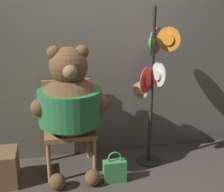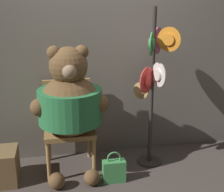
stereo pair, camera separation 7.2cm
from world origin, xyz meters
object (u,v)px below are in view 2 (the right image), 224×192
(teddy_bear, at_px, (70,102))
(handbag_on_ground, at_px, (114,171))
(chair, at_px, (69,121))
(hat_display_rack, at_px, (154,78))

(teddy_bear, distance_m, handbag_on_ground, 0.84)
(chair, bearing_deg, handbag_on_ground, -45.77)
(teddy_bear, bearing_deg, chair, 94.97)
(teddy_bear, xyz_separation_m, handbag_on_ground, (0.41, -0.26, -0.68))
(chair, relative_size, handbag_on_ground, 2.84)
(teddy_bear, distance_m, hat_display_rack, 0.92)
(chair, height_order, teddy_bear, teddy_bear)
(chair, distance_m, teddy_bear, 0.33)
(hat_display_rack, distance_m, handbag_on_ground, 1.05)
(handbag_on_ground, bearing_deg, teddy_bear, 147.38)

